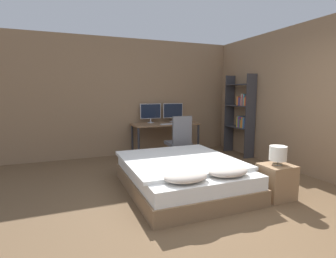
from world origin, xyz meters
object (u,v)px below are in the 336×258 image
(computer_mouse, at_px, (180,123))
(office_chair, at_px, (179,145))
(bed, at_px, (182,175))
(desk, at_px, (165,127))
(nightstand, at_px, (276,182))
(bedside_lamp, at_px, (278,153))
(monitor_right, at_px, (173,111))
(keyboard, at_px, (169,124))
(monitor_left, at_px, (151,112))
(bookshelf, at_px, (242,112))

(computer_mouse, distance_m, office_chair, 0.74)
(bed, bearing_deg, desk, 75.25)
(bed, distance_m, nightstand, 1.34)
(bedside_lamp, bearing_deg, desk, 99.64)
(monitor_right, xyz_separation_m, keyboard, (-0.29, -0.45, -0.25))
(nightstand, xyz_separation_m, desk, (-0.51, 2.98, 0.42))
(nightstand, distance_m, keyboard, 2.85)
(keyboard, bearing_deg, office_chair, -89.95)
(nightstand, distance_m, monitor_left, 3.39)
(nightstand, bearing_deg, computer_mouse, 94.66)
(monitor_right, bearing_deg, bookshelf, -34.21)
(desk, bearing_deg, bedside_lamp, -80.36)
(computer_mouse, bearing_deg, bed, -113.58)
(nightstand, relative_size, office_chair, 0.48)
(bed, relative_size, monitor_right, 3.97)
(bedside_lamp, height_order, monitor_left, monitor_left)
(nightstand, relative_size, computer_mouse, 6.89)
(bookshelf, bearing_deg, bed, -145.97)
(bed, relative_size, monitor_left, 3.97)
(office_chair, xyz_separation_m, bookshelf, (1.64, 0.10, 0.64))
(keyboard, bearing_deg, bed, -106.34)
(monitor_right, height_order, keyboard, monitor_right)
(monitor_right, relative_size, computer_mouse, 7.32)
(nightstand, xyz_separation_m, bookshelf, (1.13, 2.29, 0.79))
(bed, height_order, bedside_lamp, bedside_lamp)
(bedside_lamp, bearing_deg, computer_mouse, 94.66)
(monitor_left, distance_m, office_chair, 1.23)
(office_chair, bearing_deg, monitor_right, 74.27)
(bed, height_order, monitor_left, monitor_left)
(desk, bearing_deg, bookshelf, -22.91)
(bedside_lamp, relative_size, computer_mouse, 3.79)
(bed, height_order, nightstand, bed)
(keyboard, distance_m, bookshelf, 1.72)
(nightstand, bearing_deg, bedside_lamp, -90.00)
(computer_mouse, bearing_deg, monitor_left, 141.82)
(bedside_lamp, distance_m, monitor_left, 3.32)
(desk, distance_m, bookshelf, 1.81)
(bookshelf, bearing_deg, monitor_right, 145.79)
(bookshelf, bearing_deg, monitor_left, 154.52)
(bookshelf, bearing_deg, nightstand, -116.25)
(computer_mouse, bearing_deg, bookshelf, -19.11)
(bed, relative_size, bookshelf, 1.08)
(bedside_lamp, xyz_separation_m, keyboard, (-0.51, 2.76, 0.12))
(desk, height_order, computer_mouse, computer_mouse)
(keyboard, relative_size, computer_mouse, 5.47)
(bedside_lamp, bearing_deg, bookshelf, 63.75)
(computer_mouse, height_order, bookshelf, bookshelf)
(monitor_right, relative_size, keyboard, 1.34)
(bedside_lamp, distance_m, bookshelf, 2.58)
(desk, bearing_deg, computer_mouse, -38.28)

